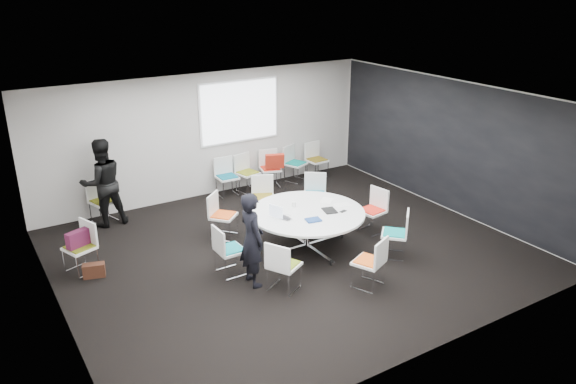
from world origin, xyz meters
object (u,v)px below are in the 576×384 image
chair_ring_a (372,219)px  chair_ring_d (223,224)px  chair_ring_h (394,242)px  maroon_bag (78,239)px  chair_person_back (104,209)px  person_main (252,239)px  brown_bag (94,270)px  chair_ring_g (369,271)px  chair_back_b (248,180)px  laptop (285,217)px  chair_ring_f (284,275)px  chair_back_c (270,176)px  chair_ring_b (314,202)px  chair_ring_c (263,205)px  chair_back_d (295,170)px  chair_spare_left (82,257)px  cup (294,204)px  chair_back_e (316,167)px  chair_back_a (227,184)px  person_back (102,183)px  conference_table (307,222)px  chair_ring_e (230,259)px

chair_ring_a → chair_ring_d: (-2.60, 1.33, 0.00)m
chair_ring_h → maroon_bag: (-4.93, 2.40, 0.34)m
chair_person_back → person_main: person_main is taller
brown_bag → chair_ring_g: bearing=-35.7°
chair_ring_h → chair_back_b: (-0.70, 4.32, 0.00)m
maroon_bag → laptop: bearing=-21.4°
laptop → brown_bag: (-3.18, 0.99, -0.62)m
chair_ring_f → chair_back_c: same height
chair_ring_b → chair_person_back: size_ratio=1.00×
chair_back_b → chair_back_c: same height
chair_ring_c → chair_back_d: bearing=-114.0°
chair_spare_left → brown_bag: size_ratio=2.44×
cup → chair_spare_left: bearing=165.6°
chair_ring_f → brown_bag: bearing=-157.8°
chair_ring_f → chair_back_e: size_ratio=1.00×
chair_ring_c → chair_back_b: bearing=-81.2°
chair_back_c → brown_bag: bearing=39.4°
chair_ring_b → chair_back_e: bearing=-88.5°
chair_ring_c → chair_person_back: bearing=-3.1°
chair_ring_d → chair_back_e: same height
chair_ring_g → person_main: person_main is taller
chair_back_a → person_back: size_ratio=0.49×
chair_ring_c → chair_back_e: 2.82m
maroon_bag → chair_back_c: bearing=21.4°
chair_back_d → person_main: 5.04m
chair_ring_b → brown_bag: (-4.66, -0.24, -0.16)m
conference_table → chair_back_c: bearing=71.6°
chair_ring_c → maroon_bag: 3.82m
conference_table → chair_ring_g: chair_ring_g is taller
conference_table → cup: (-0.08, 0.34, 0.25)m
chair_ring_b → chair_ring_g: 3.06m
chair_back_d → maroon_bag: bearing=-4.1°
chair_ring_h → person_main: 2.72m
chair_person_back → cup: (2.82, -2.86, 0.50)m
chair_ring_f → chair_back_e: 5.52m
conference_table → chair_ring_c: size_ratio=2.40×
chair_ring_e → person_main: size_ratio=0.55×
chair_ring_d → cup: (1.05, -0.89, 0.50)m
chair_ring_a → chair_ring_h: bearing=153.9°
chair_back_c → chair_back_e: size_ratio=1.00×
chair_ring_g → person_back: (-2.96, 4.74, 0.63)m
person_back → chair_ring_c: bearing=151.2°
chair_ring_d → chair_ring_g: same height
chair_ring_a → chair_ring_d: same height
chair_ring_f → chair_back_a: same height
laptop → maroon_bag: bearing=57.7°
chair_back_d → laptop: chair_back_d is taller
chair_ring_f → chair_back_e: bearing=111.6°
chair_ring_c → chair_ring_e: size_ratio=1.00×
chair_back_a → laptop: chair_back_a is taller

